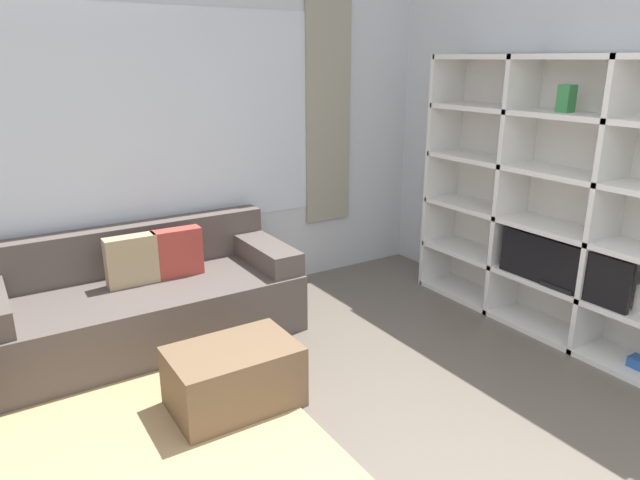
{
  "coord_description": "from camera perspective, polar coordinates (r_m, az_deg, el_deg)",
  "views": [
    {
      "loc": [
        -1.27,
        -1.01,
        1.89
      ],
      "look_at": [
        0.48,
        1.75,
        0.85
      ],
      "focal_mm": 32.0,
      "sensor_mm": 36.0,
      "label": 1
    }
  ],
  "objects": [
    {
      "name": "shelving_unit",
      "position": [
        4.26,
        22.93,
        3.51
      ],
      "size": [
        0.37,
        2.25,
        1.92
      ],
      "color": "silver",
      "rests_on": "ground_plane"
    },
    {
      "name": "wall_back",
      "position": [
        4.43,
        -15.75,
        10.14
      ],
      "size": [
        5.86,
        0.11,
        2.7
      ],
      "color": "silver",
      "rests_on": "ground_plane"
    },
    {
      "name": "area_rug",
      "position": [
        3.36,
        -21.27,
        -17.81
      ],
      "size": [
        2.04,
        2.22,
        0.01
      ],
      "primitive_type": "cube",
      "color": "tan",
      "rests_on": "ground_plane"
    },
    {
      "name": "couch_main",
      "position": [
        4.16,
        -17.32,
        -5.87
      ],
      "size": [
        2.08,
        0.89,
        0.76
      ],
      "color": "#564C47",
      "rests_on": "ground_plane"
    },
    {
      "name": "ottoman",
      "position": [
        3.33,
        -8.61,
        -13.38
      ],
      "size": [
        0.7,
        0.47,
        0.36
      ],
      "color": "brown",
      "rests_on": "ground_plane"
    },
    {
      "name": "wall_right",
      "position": [
        4.5,
        22.26,
        9.5
      ],
      "size": [
        0.07,
        4.38,
        2.7
      ],
      "primitive_type": "cube",
      "color": "silver",
      "rests_on": "ground_plane"
    }
  ]
}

